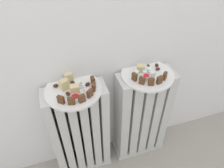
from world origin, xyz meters
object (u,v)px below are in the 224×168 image
at_px(radiator_right, 141,117).
at_px(plate_right, 147,75).
at_px(plate_left, 73,90).
at_px(jam_bowl_left, 76,97).
at_px(jam_bowl_right, 146,77).
at_px(radiator_left, 80,132).
at_px(fork, 84,91).

bearing_deg(radiator_right, plate_right, 116.57).
bearing_deg(plate_left, jam_bowl_left, -90.55).
relative_size(plate_left, jam_bowl_right, 7.30).
height_order(radiator_left, fork, fork).
relative_size(radiator_left, jam_bowl_right, 17.27).
distance_m(radiator_left, jam_bowl_right, 0.50).
height_order(plate_left, plate_right, same).
height_order(plate_left, jam_bowl_left, jam_bowl_left).
relative_size(radiator_right, jam_bowl_right, 17.27).
bearing_deg(plate_left, fork, -33.72).
bearing_deg(fork, jam_bowl_right, -1.85).
bearing_deg(jam_bowl_left, plate_left, 89.45).
distance_m(jam_bowl_left, fork, 0.06).
distance_m(radiator_left, plate_right, 0.51).
xyz_separation_m(plate_left, fork, (0.05, -0.03, 0.01)).
xyz_separation_m(radiator_right, plate_left, (-0.38, 0.00, 0.33)).
height_order(radiator_right, jam_bowl_right, jam_bowl_right).
bearing_deg(jam_bowl_left, jam_bowl_right, 5.03).
xyz_separation_m(plate_left, jam_bowl_left, (-0.00, -0.07, 0.02)).
relative_size(radiator_right, plate_right, 2.37).
relative_size(jam_bowl_left, jam_bowl_right, 1.16).
relative_size(radiator_right, fork, 6.35).
xyz_separation_m(radiator_right, plate_right, (-0.00, 0.00, 0.33)).
xyz_separation_m(plate_left, jam_bowl_right, (0.35, -0.04, 0.02)).
height_order(radiator_left, radiator_right, same).
xyz_separation_m(radiator_right, jam_bowl_right, (-0.03, -0.04, 0.35)).
distance_m(plate_right, fork, 0.34).
bearing_deg(radiator_left, plate_left, 0.00).
xyz_separation_m(plate_right, jam_bowl_left, (-0.38, -0.07, 0.02)).
bearing_deg(plate_right, radiator_right, -63.43).
bearing_deg(plate_right, plate_left, 180.00).
height_order(radiator_right, jam_bowl_left, jam_bowl_left).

